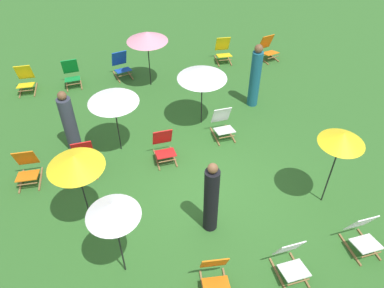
{
  "coord_description": "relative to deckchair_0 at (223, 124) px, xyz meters",
  "views": [
    {
      "loc": [
        -1.91,
        -5.45,
        6.63
      ],
      "look_at": [
        0.0,
        1.2,
        0.5
      ],
      "focal_mm": 35.56,
      "sensor_mm": 36.0,
      "label": 1
    }
  ],
  "objects": [
    {
      "name": "umbrella_4",
      "position": [
        -3.12,
        -3.29,
        1.43
      ],
      "size": [
        0.91,
        0.91,
        1.95
      ],
      "color": "black",
      "rests_on": "ground"
    },
    {
      "name": "deckchair_2",
      "position": [
        -4.92,
        -0.3,
        0.0
      ],
      "size": [
        0.54,
        0.8,
        0.83
      ],
      "rotation": [
        0.0,
        0.0,
        -0.09
      ],
      "color": "olive",
      "rests_on": "ground"
    },
    {
      "name": "deckchair_4",
      "position": [
        -3.62,
        -0.34,
        0.0
      ],
      "size": [
        0.48,
        0.76,
        0.83
      ],
      "rotation": [
        0.0,
        0.0,
        0.0
      ],
      "color": "olive",
      "rests_on": "ground"
    },
    {
      "name": "deckchair_7",
      "position": [
        1.48,
        -4.05,
        0.0
      ],
      "size": [
        0.48,
        0.76,
        0.83
      ],
      "rotation": [
        0.0,
        0.0,
        -0.0
      ],
      "color": "olive",
      "rests_on": "ground"
    },
    {
      "name": "person_2",
      "position": [
        -3.84,
        0.54,
        0.44
      ],
      "size": [
        0.45,
        0.45,
        1.74
      ],
      "rotation": [
        0.0,
        0.0,
        0.44
      ],
      "color": "#333847",
      "rests_on": "ground"
    },
    {
      "name": "person_0",
      "position": [
        1.33,
        1.1,
        0.55
      ],
      "size": [
        0.41,
        0.41,
        1.92
      ],
      "rotation": [
        0.0,
        0.0,
        4.21
      ],
      "color": "#195972",
      "rests_on": "ground"
    },
    {
      "name": "umbrella_2",
      "position": [
        -2.71,
        0.17,
        1.23
      ],
      "size": [
        1.21,
        1.21,
        1.72
      ],
      "color": "black",
      "rests_on": "ground"
    },
    {
      "name": "umbrella_3",
      "position": [
        -3.64,
        -2.01,
        1.46
      ],
      "size": [
        1.07,
        1.07,
        1.96
      ],
      "color": "black",
      "rests_on": "ground"
    },
    {
      "name": "deckchair_0",
      "position": [
        0.0,
        0.0,
        0.0
      ],
      "size": [
        0.48,
        0.76,
        0.83
      ],
      "rotation": [
        0.0,
        0.0,
        0.0
      ],
      "color": "olive",
      "rests_on": "ground"
    },
    {
      "name": "deckchair_8",
      "position": [
        2.91,
        3.53,
        0.0
      ],
      "size": [
        0.61,
        0.84,
        0.83
      ],
      "rotation": [
        0.0,
        0.0,
        0.19
      ],
      "color": "olive",
      "rests_on": "ground"
    },
    {
      "name": "deckchair_10",
      "position": [
        -3.73,
        3.7,
        0.0
      ],
      "size": [
        0.5,
        0.77,
        0.83
      ],
      "rotation": [
        0.0,
        0.0,
        0.03
      ],
      "color": "olive",
      "rests_on": "ground"
    },
    {
      "name": "deckchair_9",
      "position": [
        -2.15,
        3.79,
        0.0
      ],
      "size": [
        0.6,
        0.83,
        0.83
      ],
      "rotation": [
        0.0,
        0.0,
        0.17
      ],
      "color": "olive",
      "rests_on": "ground"
    },
    {
      "name": "deckchair_3",
      "position": [
        1.37,
        3.81,
        0.0
      ],
      "size": [
        0.57,
        0.81,
        0.83
      ],
      "rotation": [
        0.0,
        0.0,
        -0.13
      ],
      "color": "olive",
      "rests_on": "ground"
    },
    {
      "name": "umbrella_1",
      "position": [
        -0.39,
        0.66,
        1.22
      ],
      "size": [
        1.29,
        1.29,
        1.74
      ],
      "color": "black",
      "rests_on": "ground"
    },
    {
      "name": "deckchair_11",
      "position": [
        -1.59,
        -4.09,
        0.0
      ],
      "size": [
        0.59,
        0.82,
        0.83
      ],
      "rotation": [
        0.0,
        0.0,
        -0.15
      ],
      "color": "olive",
      "rests_on": "ground"
    },
    {
      "name": "deckchair_5",
      "position": [
        -0.14,
        -4.18,
        0.0
      ],
      "size": [
        0.48,
        0.76,
        0.83
      ],
      "rotation": [
        0.0,
        0.0,
        0.01
      ],
      "color": "olive",
      "rests_on": "ground"
    },
    {
      "name": "umbrella_5",
      "position": [
        1.39,
        -2.79,
        1.46
      ],
      "size": [
        0.92,
        0.92,
        1.96
      ],
      "color": "black",
      "rests_on": "ground"
    },
    {
      "name": "umbrella_0",
      "position": [
        -1.36,
        2.97,
        1.27
      ],
      "size": [
        1.22,
        1.22,
        1.79
      ],
      "color": "black",
      "rests_on": "ground"
    },
    {
      "name": "ground_plane",
      "position": [
        -1.05,
        -1.9,
        -0.37
      ],
      "size": [
        40.0,
        40.0,
        0.0
      ],
      "primitive_type": "plane",
      "color": "#2D6026"
    },
    {
      "name": "deckchair_6",
      "position": [
        -5.11,
        3.73,
        0.0
      ],
      "size": [
        0.54,
        0.8,
        0.83
      ],
      "rotation": [
        0.0,
        0.0,
        -0.08
      ],
      "color": "olive",
      "rests_on": "ground"
    },
    {
      "name": "deckchair_1",
      "position": [
        -1.69,
        -0.45,
        0.0
      ],
      "size": [
        0.48,
        0.76,
        0.83
      ],
      "rotation": [
        0.0,
        0.0,
        -0.01
      ],
      "color": "olive",
      "rests_on": "ground"
    },
    {
      "name": "person_1",
      "position": [
        -1.25,
        -2.77,
        0.5
      ],
      "size": [
        0.36,
        0.36,
        1.83
      ],
      "rotation": [
        0.0,
        0.0,
        1.8
      ],
      "color": "black",
      "rests_on": "ground"
    }
  ]
}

